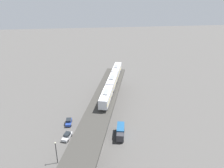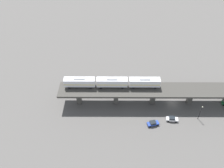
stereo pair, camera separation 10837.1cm
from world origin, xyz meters
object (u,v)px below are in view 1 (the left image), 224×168
at_px(street_car_blue, 69,122).
at_px(subway_train, 112,82).
at_px(delivery_truck, 120,131).
at_px(street_car_white, 67,136).
at_px(street_lamp, 56,151).

bearing_deg(street_car_blue, subway_train, -145.38).
relative_size(street_car_blue, delivery_truck, 0.60).
relative_size(subway_train, delivery_truck, 4.87).
bearing_deg(street_car_white, street_lamp, 79.29).
xyz_separation_m(delivery_truck, street_lamp, (18.60, 9.33, 2.35)).
distance_m(subway_train, street_lamp, 35.12).
height_order(subway_train, delivery_truck, subway_train).
bearing_deg(subway_train, street_car_white, 49.47).
bearing_deg(street_car_blue, street_car_white, 89.91).
bearing_deg(street_lamp, delivery_truck, -153.36).
height_order(subway_train, street_lamp, subway_train).
relative_size(delivery_truck, street_lamp, 1.08).
xyz_separation_m(street_car_blue, street_lamp, (1.93, 18.00, 3.17)).
height_order(subway_train, street_car_white, subway_train).
relative_size(street_car_white, street_lamp, 0.68).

